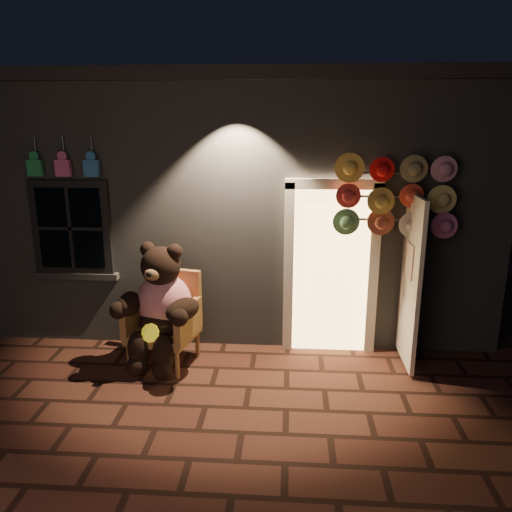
{
  "coord_description": "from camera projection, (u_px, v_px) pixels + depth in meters",
  "views": [
    {
      "loc": [
        0.84,
        -4.51,
        2.86
      ],
      "look_at": [
        0.46,
        1.0,
        1.35
      ],
      "focal_mm": 35.0,
      "sensor_mm": 36.0,
      "label": 1
    }
  ],
  "objects": [
    {
      "name": "ground",
      "position": [
        205.0,
        406.0,
        5.15
      ],
      "size": [
        60.0,
        60.0,
        0.0
      ],
      "primitive_type": "plane",
      "color": "#4E291D",
      "rests_on": "ground"
    },
    {
      "name": "shop_building",
      "position": [
        242.0,
        188.0,
        8.53
      ],
      "size": [
        7.3,
        5.95,
        3.51
      ],
      "color": "slate",
      "rests_on": "ground"
    },
    {
      "name": "wicker_armchair",
      "position": [
        166.0,
        318.0,
        6.02
      ],
      "size": [
        0.89,
        0.83,
        1.11
      ],
      "rotation": [
        0.0,
        0.0,
        -0.22
      ],
      "color": "#AA6842",
      "rests_on": "ground"
    },
    {
      "name": "teddy_bear",
      "position": [
        161.0,
        306.0,
        5.83
      ],
      "size": [
        1.05,
        0.92,
        1.49
      ],
      "rotation": [
        0.0,
        0.0,
        -0.22
      ],
      "color": "red",
      "rests_on": "ground"
    },
    {
      "name": "hat_rack",
      "position": [
        396.0,
        200.0,
        5.72
      ],
      "size": [
        1.4,
        0.22,
        2.47
      ],
      "color": "#59595E",
      "rests_on": "ground"
    }
  ]
}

